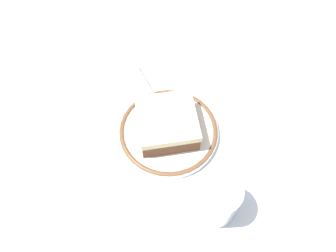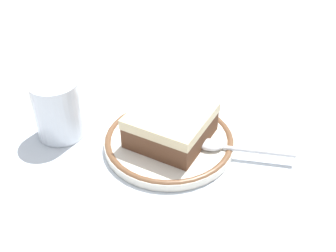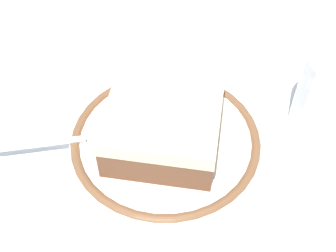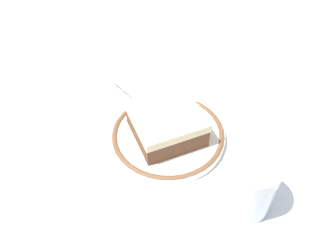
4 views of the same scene
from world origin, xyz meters
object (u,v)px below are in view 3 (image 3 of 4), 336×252
(spoon, at_px, (81,138))
(cup, at_px, (331,100))
(cake_slice, at_px, (167,126))
(plate, at_px, (168,143))

(spoon, distance_m, cup, 0.23)
(cake_slice, distance_m, cup, 0.16)
(spoon, xyz_separation_m, cup, (0.17, -0.16, 0.02))
(plate, bearing_deg, cup, -40.19)
(spoon, bearing_deg, cake_slice, -51.47)
(plate, height_order, spoon, spoon)
(plate, bearing_deg, spoon, 130.44)
(plate, relative_size, cake_slice, 1.31)
(plate, xyz_separation_m, cup, (0.12, -0.10, 0.03))
(plate, xyz_separation_m, spoon, (-0.05, 0.06, 0.01))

